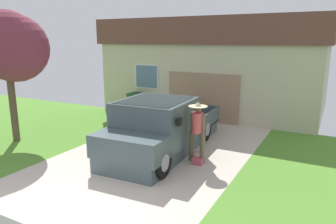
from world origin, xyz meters
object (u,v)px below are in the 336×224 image
handbag (197,160)px  front_yard_tree (11,46)px  person_with_hat (197,127)px  wheeled_trash_bin (136,103)px  house_with_garage (220,64)px  pickup_truck (159,129)px

handbag → front_yard_tree: 7.05m
person_with_hat → wheeled_trash_bin: (-4.69, 3.93, -0.45)m
house_with_garage → wheeled_trash_bin: (-2.68, -3.71, -1.64)m
pickup_truck → handbag: size_ratio=14.35×
person_with_hat → wheeled_trash_bin: size_ratio=1.66×
person_with_hat → house_with_garage: (-2.02, 7.64, 1.19)m
handbag → house_with_garage: size_ratio=0.04×
front_yard_tree → wheeled_trash_bin: bearing=73.6°
house_with_garage → front_yard_tree: front_yard_tree is taller
pickup_truck → wheeled_trash_bin: (-3.37, 3.81, -0.20)m
pickup_truck → front_yard_tree: size_ratio=1.24×
front_yard_tree → wheeled_trash_bin: size_ratio=4.16×
house_with_garage → person_with_hat: bearing=-75.2°
pickup_truck → house_with_garage: 7.69m
pickup_truck → wheeled_trash_bin: pickup_truck is taller
handbag → front_yard_tree: (-6.27, -0.88, 3.12)m
pickup_truck → person_with_hat: bearing=172.2°
front_yard_tree → wheeled_trash_bin: front_yard_tree is taller
person_with_hat → house_with_garage: 7.99m
pickup_truck → front_yard_tree: front_yard_tree is taller
person_with_hat → front_yard_tree: bearing=22.8°
person_with_hat → wheeled_trash_bin: bearing=-26.9°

